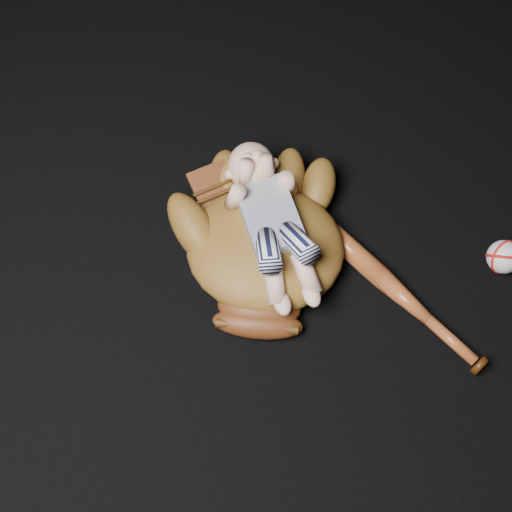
% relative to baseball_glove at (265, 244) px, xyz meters
% --- Properties ---
extents(baseball_glove, '(0.51, 0.54, 0.14)m').
position_rel_baseball_glove_xyz_m(baseball_glove, '(0.00, 0.00, 0.00)').
color(baseball_glove, brown).
rests_on(baseball_glove, ground).
extents(newborn_baby, '(0.19, 0.37, 0.14)m').
position_rel_baseball_glove_xyz_m(newborn_baby, '(0.02, 0.00, 0.05)').
color(newborn_baby, '#DEAA8F').
rests_on(newborn_baby, baseball_glove).
extents(baseball_bat, '(0.27, 0.43, 0.04)m').
position_rel_baseball_glove_xyz_m(baseball_bat, '(0.23, -0.12, -0.05)').
color(baseball_bat, '#94411C').
rests_on(baseball_bat, ground).
extents(baseball, '(0.07, 0.07, 0.07)m').
position_rel_baseball_glove_xyz_m(baseball, '(0.46, -0.12, -0.03)').
color(baseball, silver).
rests_on(baseball, ground).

